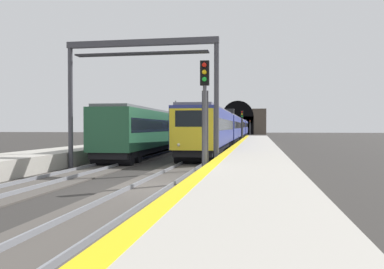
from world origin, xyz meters
The scene contains 13 objects.
ground_plane centered at (0.00, 0.00, 0.00)m, with size 320.00×320.00×0.00m, color #302D2B.
platform_right centered at (0.00, -3.82, 0.46)m, with size 112.00×3.61×0.92m, color #ADA89E.
platform_right_edge_strip centered at (0.00, -2.27, 0.92)m, with size 112.00×0.50×0.01m, color yellow.
track_main_line centered at (0.00, 0.00, 0.04)m, with size 160.00×3.17×0.21m.
track_adjacent_line centered at (0.00, 5.08, 0.04)m, with size 160.00×3.16×0.21m.
train_main_approaching centered at (49.13, 0.00, 2.30)m, with size 80.16×2.96×4.91m.
train_adjacent_platform centered at (38.23, 5.08, 2.20)m, with size 62.07×3.36×3.86m.
railway_signal_near centered at (1.64, -1.87, 3.18)m, with size 0.39×0.38×5.26m.
railway_signal_mid centered at (40.35, -1.87, 2.89)m, with size 0.39×0.38×4.73m.
railway_signal_far centered at (94.01, -1.87, 2.60)m, with size 0.39×0.38×4.36m.
overhead_signal_gantry centered at (6.90, 2.54, 5.63)m, with size 0.70×8.99×7.46m.
tunnel_portal centered at (115.41, 2.54, 4.22)m, with size 2.44×18.33×11.00m.
catenary_mast_near centered at (57.20, 11.07, 3.77)m, with size 0.22×2.17×7.33m.
Camera 1 is at (-15.12, -4.13, 2.45)m, focal length 37.08 mm.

